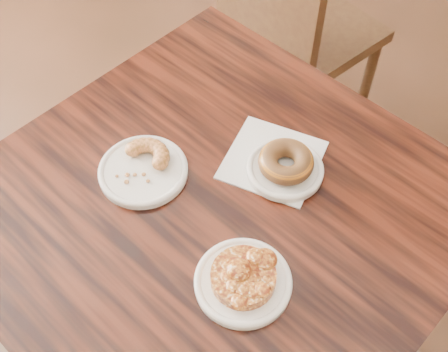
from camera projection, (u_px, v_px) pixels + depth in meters
The scene contains 9 objects.
cafe_table at pixel (217, 293), 1.33m from camera, with size 0.83×0.83×0.75m, color black.
chair_far at pixel (304, 31), 1.79m from camera, with size 0.44×0.44×0.90m, color black, non-canonical shape.
napkin at pixel (273, 160), 1.09m from camera, with size 0.17×0.17×0.00m, color silver.
plate_donut at pixel (285, 170), 1.06m from camera, with size 0.15×0.15×0.01m, color silver.
plate_cruller at pixel (143, 171), 1.06m from camera, with size 0.17×0.17×0.01m, color silver.
plate_fritter at pixel (243, 282), 0.93m from camera, with size 0.16×0.16×0.01m, color white.
glazed_donut at pixel (286, 162), 1.04m from camera, with size 0.10×0.10×0.04m, color brown.
apple_fritter at pixel (243, 276), 0.91m from camera, with size 0.15×0.15×0.04m, color #461407, non-canonical shape.
cruller_fragment at pixel (142, 164), 1.05m from camera, with size 0.11×0.11×0.03m, color brown, non-canonical shape.
Camera 1 is at (0.42, -0.28, 1.60)m, focal length 45.00 mm.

